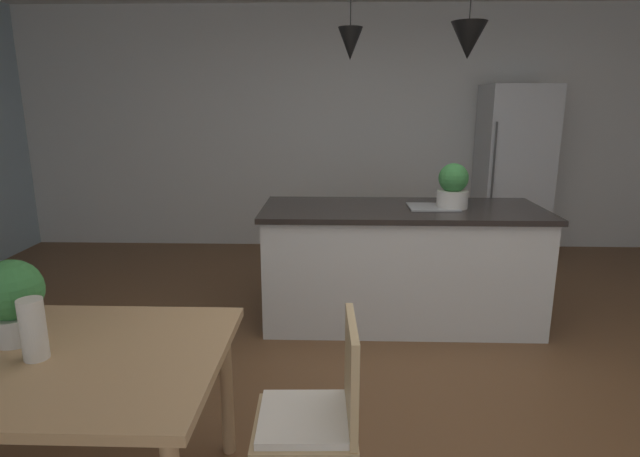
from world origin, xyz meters
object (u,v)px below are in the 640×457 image
at_px(refrigerator, 512,173).
at_px(potted_plant_on_island, 453,186).
at_px(kitchen_island, 400,263).
at_px(vase_on_dining_table, 33,329).
at_px(potted_plant_on_table, 12,298).
at_px(chair_kitchen_end, 318,416).
at_px(dining_table, 0,369).

xyz_separation_m(refrigerator, potted_plant_on_island, (-1.04, -1.82, 0.14)).
relative_size(kitchen_island, vase_on_dining_table, 8.78).
relative_size(kitchen_island, potted_plant_on_table, 6.16).
distance_m(chair_kitchen_end, kitchen_island, 2.10).
height_order(chair_kitchen_end, potted_plant_on_table, potted_plant_on_table).
xyz_separation_m(refrigerator, vase_on_dining_table, (-3.03, -3.88, -0.08)).
distance_m(potted_plant_on_table, vase_on_dining_table, 0.23).
distance_m(dining_table, vase_on_dining_table, 0.26).
height_order(kitchen_island, vase_on_dining_table, vase_on_dining_table).
height_order(dining_table, vase_on_dining_table, vase_on_dining_table).
bearing_deg(refrigerator, vase_on_dining_table, -128.02).
bearing_deg(vase_on_dining_table, dining_table, 169.23).
bearing_deg(vase_on_dining_table, chair_kitchen_end, 1.92).
height_order(refrigerator, potted_plant_on_table, refrigerator).
bearing_deg(potted_plant_on_table, kitchen_island, 46.71).
relative_size(dining_table, potted_plant_on_table, 5.15).
relative_size(chair_kitchen_end, kitchen_island, 0.42).
xyz_separation_m(kitchen_island, potted_plant_on_island, (0.36, -0.00, 0.60)).
bearing_deg(potted_plant_on_island, refrigerator, 60.34).
relative_size(refrigerator, vase_on_dining_table, 7.72).
bearing_deg(dining_table, kitchen_island, 48.19).
bearing_deg(potted_plant_on_island, vase_on_dining_table, -134.15).
distance_m(kitchen_island, potted_plant_on_island, 0.70).
xyz_separation_m(refrigerator, potted_plant_on_table, (-3.20, -3.73, -0.02)).
bearing_deg(chair_kitchen_end, potted_plant_on_island, 65.34).
xyz_separation_m(potted_plant_on_table, vase_on_dining_table, (0.16, -0.15, -0.06)).
bearing_deg(chair_kitchen_end, refrigerator, 62.91).
bearing_deg(refrigerator, potted_plant_on_table, -130.62).
distance_m(chair_kitchen_end, refrigerator, 4.34).
bearing_deg(chair_kitchen_end, kitchen_island, 74.43).
bearing_deg(kitchen_island, dining_table, -131.81).
bearing_deg(dining_table, potted_plant_on_table, 83.38).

